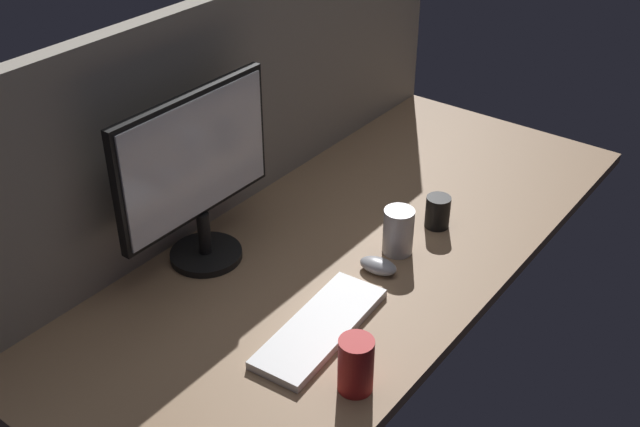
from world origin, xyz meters
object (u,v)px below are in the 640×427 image
object	(u,v)px
keyboard	(320,327)
mug_steel	(398,231)
monitor	(196,171)
mouse	(378,266)
mug_red_plastic	(356,365)
mug_black_travel	(438,212)

from	to	relation	value
keyboard	mug_steel	size ratio (longest dim) A/B	3.05
monitor	mouse	world-z (taller)	monitor
mug_steel	mug_red_plastic	bearing A→B (deg)	-157.68
mouse	mug_red_plastic	bearing A→B (deg)	-160.11
mug_steel	keyboard	bearing A→B (deg)	-175.58
mug_red_plastic	mug_steel	bearing A→B (deg)	22.32
monitor	mug_steel	xyz separation A→B (cm)	(31.04, -37.40, -18.58)
mug_red_plastic	mug_black_travel	bearing A→B (deg)	15.04
mug_steel	monitor	bearing A→B (deg)	129.70
mouse	mug_black_travel	bearing A→B (deg)	-9.48
monitor	mug_steel	distance (cm)	52.03
mug_steel	mouse	bearing A→B (deg)	-175.08
mouse	mug_black_travel	distance (cm)	26.54
mouse	mug_steel	bearing A→B (deg)	-1.89
keyboard	mug_black_travel	size ratio (longest dim) A/B	4.23
monitor	mug_red_plastic	world-z (taller)	monitor
monitor	mug_red_plastic	distance (cm)	60.86
keyboard	mug_steel	distance (cm)	36.49
keyboard	mug_steel	xyz separation A→B (cm)	(36.03, 2.79, 5.06)
mouse	mug_black_travel	world-z (taller)	mug_black_travel
monitor	keyboard	size ratio (longest dim) A/B	1.26
monitor	mug_steel	size ratio (longest dim) A/B	3.84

